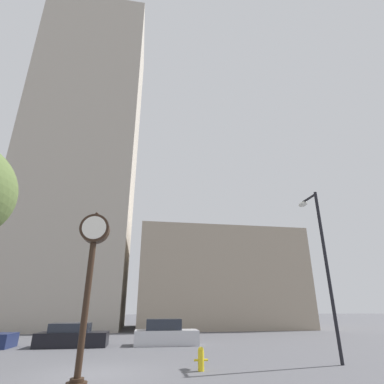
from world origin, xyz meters
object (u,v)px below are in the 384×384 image
Objects in this scene: street_clock at (91,259)px; street_lamp_right at (319,246)px; car_black at (72,337)px; car_silver at (166,334)px; fire_hydrant_near at (201,359)px.

street_clock is 9.97m from street_lamp_right.
car_black is 5.42m from car_silver.
street_clock reaches higher than car_black.
street_lamp_right reaches higher than street_clock.
car_black is at bearing -178.53° from car_silver.
car_black is (-2.09, 9.77, -3.04)m from street_clock.
car_silver is 4.98× the size of fire_hydrant_near.
car_black is 10.12m from fire_hydrant_near.
car_black is at bearing 147.35° from street_lamp_right.
car_black is 1.02× the size of car_silver.
fire_hydrant_near is at bearing -173.96° from street_lamp_right.
fire_hydrant_near is (6.03, -8.12, -0.14)m from car_black.
car_black is at bearing 126.60° from fire_hydrant_near.
car_black is 0.54× the size of street_lamp_right.
street_lamp_right is at bearing 13.14° from street_clock.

